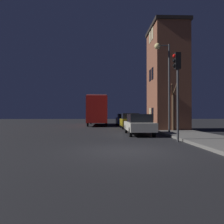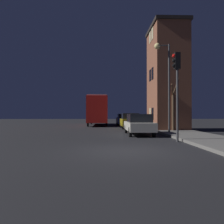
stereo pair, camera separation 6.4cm
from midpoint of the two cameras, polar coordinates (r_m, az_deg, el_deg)
ground_plane at (r=9.17m, az=3.96°, el=-10.01°), size 120.00×120.00×0.00m
brick_building at (r=21.60m, az=14.21°, el=8.85°), size 3.18×4.76×9.72m
streetlamp at (r=17.47m, az=13.52°, el=10.85°), size 1.20×0.47×6.80m
traffic_light at (r=12.53m, az=16.70°, el=8.46°), size 0.43×0.24×4.87m
bare_tree at (r=18.97m, az=15.81°, el=1.29°), size 0.88×2.35×4.27m
bus at (r=30.07m, az=-3.59°, el=0.84°), size 2.49×10.20×3.80m
car_near_lane at (r=16.04m, az=7.11°, el=-3.11°), size 1.75×4.49×1.52m
car_mid_lane at (r=23.04m, az=4.76°, el=-2.29°), size 1.83×3.82×1.60m
car_far_lane at (r=29.88m, az=3.14°, el=-1.93°), size 1.86×4.76×1.56m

